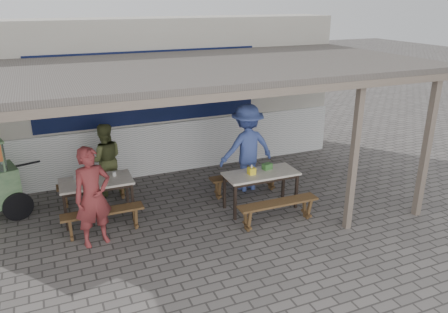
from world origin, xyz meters
The scene contains 16 objects.
ground centered at (0.00, 0.00, 0.00)m, with size 60.00×60.00×0.00m, color #5F5956.
back_wall centered at (0.00, 3.58, 1.72)m, with size 9.00×1.28×3.50m.
warung_roof centered at (0.02, 0.90, 2.71)m, with size 9.00×4.21×2.81m.
table_left centered at (-1.71, 1.26, 0.67)m, with size 1.31×0.74×0.75m.
bench_left_street centered at (-1.72, 0.58, 0.34)m, with size 1.41×0.30×0.45m.
bench_left_wall centered at (-1.70, 1.94, 0.34)m, with size 1.41×0.30×0.45m.
table_right centered at (1.27, 0.41, 0.67)m, with size 1.44×0.65×0.75m.
bench_right_street centered at (1.26, -0.30, 0.34)m, with size 1.53×0.30×0.45m.
bench_right_wall centered at (1.28, 1.12, 0.34)m, with size 1.53×0.30×0.45m.
patron_street_side centered at (-1.88, 0.32, 0.86)m, with size 0.62×0.41×1.71m, color maroon.
patron_wall_side centered at (-1.39, 2.28, 0.77)m, with size 0.74×0.58×1.53m, color brown.
patron_right_table centered at (1.42, 1.35, 0.94)m, with size 1.21×0.70×1.87m, color #475DB0.
tissue_box centered at (1.07, 0.42, 0.82)m, with size 0.13×0.13×0.13m, color yellow.
donation_box centered at (1.46, 0.52, 0.81)m, with size 0.18×0.12×0.12m, color #3B7433.
condiment_jar centered at (-1.36, 1.36, 0.79)m, with size 0.07×0.07×0.08m, color silver.
condiment_bowl centered at (-1.99, 1.41, 0.78)m, with size 0.22×0.22×0.05m, color silver.
Camera 1 is at (-2.43, -6.47, 3.92)m, focal length 35.00 mm.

